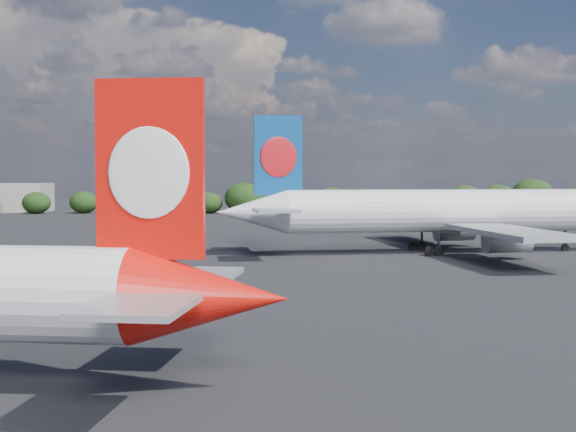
{
  "coord_description": "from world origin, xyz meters",
  "views": [
    {
      "loc": [
        13.61,
        -38.62,
        10.66
      ],
      "look_at": [
        16.0,
        12.0,
        8.0
      ],
      "focal_mm": 50.0,
      "sensor_mm": 36.0,
      "label": 1
    }
  ],
  "objects": [
    {
      "name": "horizon_treeline",
      "position": [
        14.8,
        180.65,
        3.78
      ],
      "size": [
        206.01,
        15.0,
        9.3
      ],
      "color": "black",
      "rests_on": "ground"
    },
    {
      "name": "china_southern_airliner",
      "position": [
        38.09,
        67.74,
        5.55
      ],
      "size": [
        55.92,
        53.26,
        18.24
      ],
      "color": "white",
      "rests_on": "ground"
    },
    {
      "name": "highway_sign",
      "position": [
        -18.0,
        176.0,
        3.13
      ],
      "size": [
        6.0,
        0.3,
        4.5
      ],
      "color": "#146621",
      "rests_on": "ground"
    },
    {
      "name": "ground",
      "position": [
        0.0,
        60.0,
        0.0
      ],
      "size": [
        500.0,
        500.0,
        0.0
      ],
      "primitive_type": "plane",
      "color": "black",
      "rests_on": "ground"
    },
    {
      "name": "billboard_yellow",
      "position": [
        12.0,
        182.0,
        3.87
      ],
      "size": [
        5.0,
        0.3,
        5.5
      ],
      "color": "orange",
      "rests_on": "ground"
    }
  ]
}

